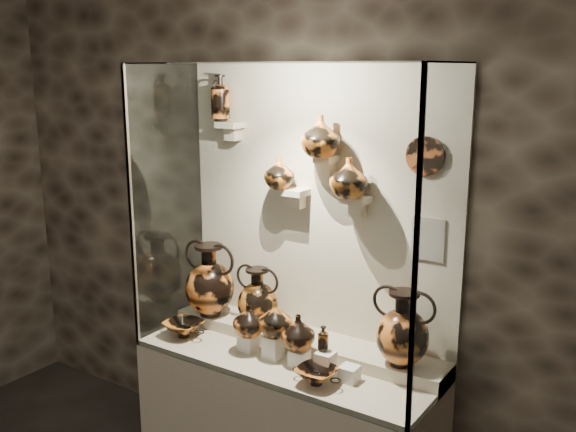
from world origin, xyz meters
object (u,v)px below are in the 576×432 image
Objects in this scene: amphora_mid at (258,297)px; jug_b at (276,319)px; jug_a at (249,320)px; ovoid_vase_b at (321,136)px; ovoid_vase_a at (279,173)px; ovoid_vase_c at (349,178)px; jug_c at (298,332)px; amphora_left at (210,280)px; lekythos_small at (323,337)px; lekythos_tall at (221,95)px; kylix_right at (317,374)px; amphora_right at (402,328)px; kylix_left at (184,327)px.

amphora_mid is 1.83× the size of jug_b.
jug_a is 1.08m from ovoid_vase_b.
jug_a is 0.83m from ovoid_vase_a.
jug_c is at bearing -122.20° from ovoid_vase_c.
lekythos_small is (0.89, -0.15, -0.10)m from amphora_left.
kylix_right is at bearing -23.64° from lekythos_tall.
ovoid_vase_a is at bearing -3.20° from lekythos_tall.
lekythos_small is at bearing -17.13° from lekythos_tall.
amphora_left is 1.10m from lekythos_tall.
amphora_left is 2.34× the size of jug_b.
lekythos_small is 0.83m from ovoid_vase_c.
jug_b is at bearing -54.77° from ovoid_vase_a.
jug_a is 0.98× the size of jug_c.
jug_c is at bearing -18.03° from jug_a.
amphora_mid is at bearing 146.94° from jug_c.
ovoid_vase_c is at bearing 5.48° from ovoid_vase_b.
lekythos_tall reaches higher than jug_b.
lekythos_small is 1.04m from ovoid_vase_b.
jug_b is 0.80m from ovoid_vase_a.
kylix_left is at bearing -149.14° from amphora_right.
ovoid_vase_c is (0.00, 0.23, 0.80)m from lekythos_small.
amphora_mid is 1.98× the size of ovoid_vase_a.
jug_b is 1.32m from lekythos_tall.
kylix_left is 1.08m from ovoid_vase_a.
amphora_mid is 0.43m from jug_c.
jug_c is 1.04m from ovoid_vase_b.
jug_a is 0.61× the size of lekythos_tall.
amphora_left is at bearing -179.21° from lekythos_small.
amphora_right is 2.63× the size of lekythos_small.
lekythos_small is at bearing -20.51° from jug_a.
ovoid_vase_a is (0.43, -0.02, -0.41)m from lekythos_tall.
kylix_right is 1.67m from lekythos_tall.
amphora_mid is 1.91× the size of jug_a.
kylix_right is (0.93, -0.28, -0.24)m from amphora_left.
amphora_left is at bearing -162.74° from ovoid_vase_a.
lekythos_tall is 0.73m from ovoid_vase_b.
amphora_right is 0.68m from jug_b.
amphora_left reaches higher than jug_a.
jug_b is (0.25, -0.17, -0.02)m from amphora_mid.
amphora_mid is 1.16× the size of lekythos_tall.
amphora_right is at bearing 12.77° from amphora_mid.
ovoid_vase_a is (-0.80, 0.07, 0.71)m from amphora_right.
jug_c reaches higher than kylix_left.
amphora_left is 1.73× the size of kylix_right.
ovoid_vase_b reaches higher than kylix_left.
ovoid_vase_a is at bearing -179.97° from ovoid_vase_b.
amphora_left is 2.43× the size of jug_a.
amphora_right is at bearing -4.49° from lekythos_tall.
lekythos_tall reaches higher than ovoid_vase_c.
amphora_mid is at bearing 90.23° from jug_a.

